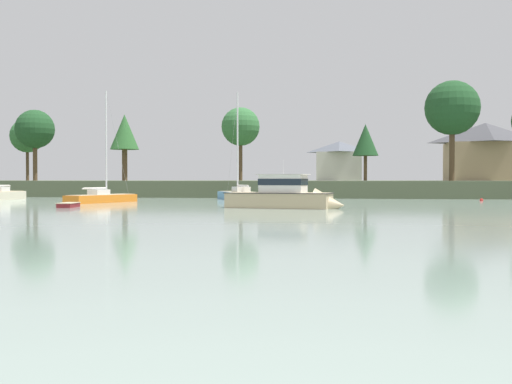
{
  "coord_description": "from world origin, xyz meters",
  "views": [
    {
      "loc": [
        10.06,
        -8.2,
        2.26
      ],
      "look_at": [
        2.86,
        37.51,
        1.3
      ],
      "focal_mm": 42.53,
      "sensor_mm": 36.0,
      "label": 1
    }
  ],
  "objects": [
    {
      "name": "shore_tree_inland_b",
      "position": [
        23.2,
        74.98,
        11.67
      ],
      "size": [
        7.18,
        7.18,
        13.24
      ],
      "color": "brown",
      "rests_on": "far_shore_bank"
    },
    {
      "name": "cruiser_sand",
      "position": [
        5.26,
        39.46,
        0.64
      ],
      "size": [
        9.75,
        4.3,
        4.88
      ],
      "color": "tan",
      "rests_on": "ground"
    },
    {
      "name": "shore_tree_center_left",
      "position": [
        -44.62,
        87.91,
        9.7
      ],
      "size": [
        5.73,
        5.73,
        10.52
      ],
      "color": "brown",
      "rests_on": "far_shore_bank"
    },
    {
      "name": "sailboat_orange",
      "position": [
        -14.05,
        47.87,
        0.25
      ],
      "size": [
        4.68,
        8.4,
        11.53
      ],
      "color": "orange",
      "rests_on": "ground"
    },
    {
      "name": "mooring_buoy_red",
      "position": [
        23.77,
        59.14,
        0.07
      ],
      "size": [
        0.38,
        0.38,
        0.43
      ],
      "color": "red",
      "rests_on": "ground"
    },
    {
      "name": "shore_tree_right",
      "position": [
        -7.71,
        88.55,
        10.8
      ],
      "size": [
        6.22,
        6.22,
        11.87
      ],
      "color": "brown",
      "rests_on": "far_shore_bank"
    },
    {
      "name": "shore_tree_center_right",
      "position": [
        12.26,
        89.47,
        8.48
      ],
      "size": [
        4.09,
        4.09,
        8.96
      ],
      "color": "brown",
      "rests_on": "far_shore_bank"
    },
    {
      "name": "cottage_hillside",
      "position": [
        8.03,
        96.43,
        5.55
      ],
      "size": [
        8.06,
        7.44,
        6.7
      ],
      "color": "silver",
      "rests_on": "far_shore_bank"
    },
    {
      "name": "cottage_eastern",
      "position": [
        30.64,
        90.25,
        6.73
      ],
      "size": [
        12.56,
        8.41,
        8.97
      ],
      "color": "tan",
      "rests_on": "far_shore_bank"
    },
    {
      "name": "dinghy_maroon",
      "position": [
        -12.68,
        38.02,
        0.13
      ],
      "size": [
        1.57,
        2.91,
        0.53
      ],
      "color": "maroon",
      "rests_on": "ground"
    },
    {
      "name": "sailboat_skyblue",
      "position": [
        -2.17,
        57.83,
        0.27
      ],
      "size": [
        6.53,
        9.01,
        12.64
      ],
      "color": "#669ECC",
      "rests_on": "ground"
    },
    {
      "name": "shore_tree_inland_c",
      "position": [
        -24.39,
        80.65,
        9.41
      ],
      "size": [
        4.39,
        4.39,
        10.18
      ],
      "color": "brown",
      "rests_on": "far_shore_bank"
    },
    {
      "name": "far_shore_bank",
      "position": [
        0.0,
        87.97,
        1.04
      ],
      "size": [
        204.16,
        47.72,
        2.09
      ],
      "primitive_type": "cube",
      "color": "#4C563D",
      "rests_on": "ground"
    },
    {
      "name": "shore_tree_far_left",
      "position": [
        -39.31,
        80.86,
        10.17
      ],
      "size": [
        6.08,
        6.08,
        11.18
      ],
      "color": "brown",
      "rests_on": "far_shore_bank"
    }
  ]
}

